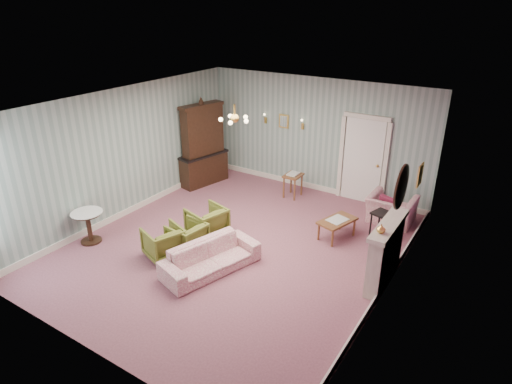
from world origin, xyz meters
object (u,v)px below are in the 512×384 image
Objects in this scene: coffee_table at (337,229)px; sofa_chintz at (210,253)px; olive_chair_c at (207,220)px; fireplace at (385,253)px; olive_chair_a at (164,241)px; wingback_chair at (392,205)px; pedestal_table at (89,227)px; dresser at (203,142)px; olive_chair_b at (187,236)px; side_table_black at (381,225)px.

sofa_chintz is at bearing -122.09° from coffee_table.
fireplace is at bearing 111.23° from olive_chair_c.
wingback_chair reaches higher than olive_chair_a.
sofa_chintz is 2.70× the size of pedestal_table.
dresser reaches higher than olive_chair_c.
side_table_black is at bearing 136.55° from olive_chair_b.
olive_chair_a is 0.48m from olive_chair_b.
pedestal_table is (-1.91, -0.82, 0.01)m from olive_chair_b.
coffee_table is (1.48, 2.36, -0.15)m from sofa_chintz.
pedestal_table is (-2.73, -0.52, -0.02)m from sofa_chintz.
dresser is 3.36× the size of pedestal_table.
side_table_black is at bearing 34.73° from coffee_table.
dresser reaches higher than pedestal_table.
dresser is at bearing 176.17° from side_table_black.
fireplace is at bearing -6.24° from dresser.
wingback_chair is 1.18× the size of coffee_table.
wingback_chair reaches higher than olive_chair_b.
fireplace is (3.63, 0.39, 0.22)m from olive_chair_c.
fireplace is at bearing 130.97° from olive_chair_a.
pedestal_table is at bearing -60.53° from olive_chair_b.
olive_chair_c is at bearing -170.19° from olive_chair_a.
fireplace reaches higher than pedestal_table.
sofa_chintz is 2.78m from pedestal_table.
olive_chair_c reaches higher than olive_chair_a.
fireplace reaches higher than sofa_chintz.
olive_chair_c is 1.05× the size of pedestal_table.
fireplace is (0.55, -2.30, 0.15)m from wingback_chair.
olive_chair_c is 0.74× the size of wingback_chair.
olive_chair_a is at bearing -50.82° from dresser.
sofa_chintz is at bearing 116.34° from olive_chair_a.
olive_chair_c is at bearing -37.77° from dresser.
wingback_chair reaches higher than side_table_black.
olive_chair_b is 4.01m from side_table_black.
olive_chair_a is at bearing 113.54° from sofa_chintz.
olive_chair_c reaches higher than side_table_black.
sofa_chintz is 3.27× the size of side_table_black.
olive_chair_c reaches higher than olive_chair_b.
dresser reaches higher than olive_chair_b.
wingback_chair is 0.78m from side_table_black.
fireplace reaches higher than olive_chair_b.
fireplace reaches higher than coffee_table.
coffee_table is at bearing -145.27° from side_table_black.
wingback_chair is at bearing 146.24° from olive_chair_c.
side_table_black is at bearing 109.19° from fireplace.
fireplace reaches higher than olive_chair_a.
olive_chair_c is (0.19, 1.09, 0.02)m from olive_chair_a.
olive_chair_a is 0.83× the size of coffee_table.
olive_chair_a is 1.22× the size of side_table_black.
olive_chair_a is 1.01× the size of pedestal_table.
fireplace is at bearing -70.81° from side_table_black.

